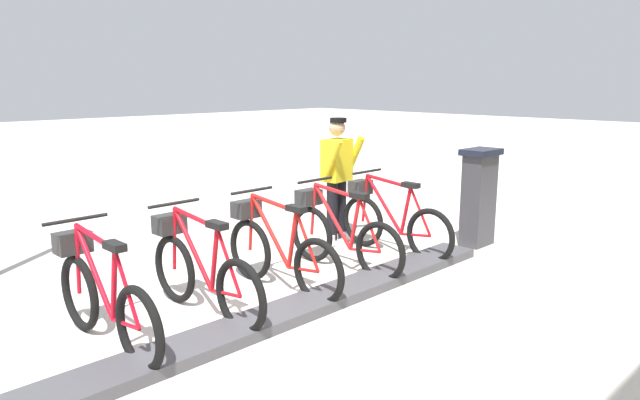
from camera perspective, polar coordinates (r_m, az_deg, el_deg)
ground_plane at (r=5.50m, az=-2.02°, el=-11.13°), size 60.00×60.00×0.00m
dock_rail_base at (r=5.48m, az=-2.03°, el=-10.65°), size 0.44×5.44×0.10m
payment_kiosk at (r=7.80m, az=15.43°, el=0.42°), size 0.36×0.52×1.28m
bike_docked_0 at (r=7.26m, az=6.97°, el=-1.98°), size 1.72×0.54×1.02m
bike_docked_1 at (r=6.58m, az=1.91°, el=-3.33°), size 1.72×0.54×1.02m
bike_docked_2 at (r=5.96m, az=-4.27°, el=-4.95°), size 1.72×0.54×1.02m
bike_docked_3 at (r=5.44m, az=-11.79°, el=-6.83°), size 1.72×0.54×1.02m
bike_docked_4 at (r=5.03m, az=-20.79°, el=-8.90°), size 1.72×0.54×1.02m
worker_near_rack at (r=7.74m, az=1.72°, el=2.57°), size 0.49×0.66×1.66m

